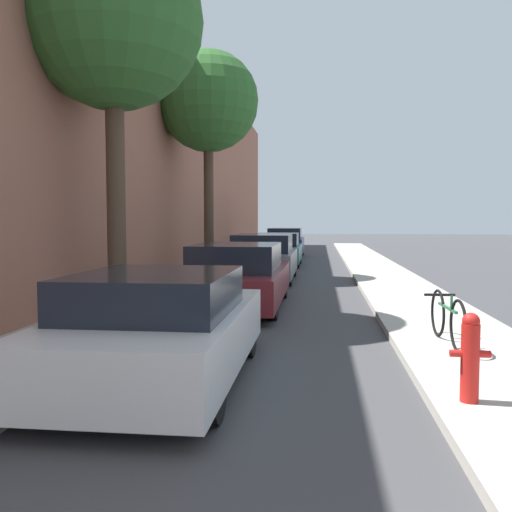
{
  "coord_description": "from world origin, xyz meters",
  "views": [
    {
      "loc": [
        0.83,
        0.11,
        1.84
      ],
      "look_at": [
        -0.39,
        10.57,
        1.16
      ],
      "focal_mm": 38.48,
      "sensor_mm": 36.0,
      "label": 1
    }
  ],
  "objects_px": {
    "parked_car_grey": "(263,258)",
    "fire_hydrant": "(470,356)",
    "street_tree_near": "(113,21)",
    "bicycle": "(447,318)",
    "street_tree_far": "(208,103)",
    "parked_car_navy": "(285,243)",
    "parked_car_white": "(159,328)",
    "parked_car_maroon": "(238,277)",
    "parked_car_teal": "(278,250)"
  },
  "relations": [
    {
      "from": "parked_car_teal",
      "to": "parked_car_navy",
      "type": "bearing_deg",
      "value": 90.48
    },
    {
      "from": "parked_car_white",
      "to": "fire_hydrant",
      "type": "bearing_deg",
      "value": -12.0
    },
    {
      "from": "parked_car_maroon",
      "to": "street_tree_far",
      "type": "xyz_separation_m",
      "value": [
        -1.76,
        5.56,
        4.85
      ]
    },
    {
      "from": "parked_car_navy",
      "to": "bicycle",
      "type": "height_order",
      "value": "parked_car_navy"
    },
    {
      "from": "parked_car_navy",
      "to": "fire_hydrant",
      "type": "relative_size",
      "value": 4.83
    },
    {
      "from": "parked_car_white",
      "to": "parked_car_navy",
      "type": "height_order",
      "value": "parked_car_navy"
    },
    {
      "from": "street_tree_near",
      "to": "fire_hydrant",
      "type": "relative_size",
      "value": 8.21
    },
    {
      "from": "parked_car_white",
      "to": "parked_car_teal",
      "type": "xyz_separation_m",
      "value": [
        0.11,
        16.25,
        0.03
      ]
    },
    {
      "from": "street_tree_far",
      "to": "fire_hydrant",
      "type": "height_order",
      "value": "street_tree_far"
    },
    {
      "from": "parked_car_white",
      "to": "fire_hydrant",
      "type": "xyz_separation_m",
      "value": [
        3.23,
        -0.69,
        -0.05
      ]
    },
    {
      "from": "street_tree_far",
      "to": "bicycle",
      "type": "xyz_separation_m",
      "value": [
        5.25,
        -9.18,
        -5.02
      ]
    },
    {
      "from": "street_tree_far",
      "to": "parked_car_maroon",
      "type": "bearing_deg",
      "value": -72.47
    },
    {
      "from": "parked_car_navy",
      "to": "bicycle",
      "type": "distance_m",
      "value": 20.27
    },
    {
      "from": "street_tree_near",
      "to": "bicycle",
      "type": "bearing_deg",
      "value": -19.93
    },
    {
      "from": "parked_car_grey",
      "to": "parked_car_navy",
      "type": "height_order",
      "value": "parked_car_navy"
    },
    {
      "from": "street_tree_far",
      "to": "parked_car_white",
      "type": "bearing_deg",
      "value": -81.37
    },
    {
      "from": "parked_car_white",
      "to": "parked_car_navy",
      "type": "bearing_deg",
      "value": 89.83
    },
    {
      "from": "parked_car_navy",
      "to": "fire_hydrant",
      "type": "xyz_separation_m",
      "value": [
        3.17,
        -22.45,
        -0.13
      ]
    },
    {
      "from": "parked_car_white",
      "to": "parked_car_grey",
      "type": "bearing_deg",
      "value": 89.51
    },
    {
      "from": "parked_car_maroon",
      "to": "fire_hydrant",
      "type": "xyz_separation_m",
      "value": [
        3.14,
        -6.12,
        -0.09
      ]
    },
    {
      "from": "street_tree_near",
      "to": "parked_car_teal",
      "type": "bearing_deg",
      "value": 80.64
    },
    {
      "from": "street_tree_far",
      "to": "bicycle",
      "type": "distance_m",
      "value": 11.7
    },
    {
      "from": "parked_car_grey",
      "to": "street_tree_near",
      "type": "xyz_separation_m",
      "value": [
        -2.03,
        -6.89,
        4.77
      ]
    },
    {
      "from": "parked_car_maroon",
      "to": "parked_car_teal",
      "type": "height_order",
      "value": "parked_car_maroon"
    },
    {
      "from": "parked_car_teal",
      "to": "parked_car_navy",
      "type": "distance_m",
      "value": 5.51
    },
    {
      "from": "parked_car_navy",
      "to": "street_tree_far",
      "type": "height_order",
      "value": "street_tree_far"
    },
    {
      "from": "parked_car_grey",
      "to": "fire_hydrant",
      "type": "distance_m",
      "value": 11.81
    },
    {
      "from": "parked_car_maroon",
      "to": "street_tree_near",
      "type": "xyz_separation_m",
      "value": [
        -2.03,
        -1.62,
        4.8
      ]
    },
    {
      "from": "parked_car_white",
      "to": "parked_car_teal",
      "type": "height_order",
      "value": "parked_car_teal"
    },
    {
      "from": "parked_car_grey",
      "to": "street_tree_far",
      "type": "relative_size",
      "value": 0.63
    },
    {
      "from": "parked_car_white",
      "to": "fire_hydrant",
      "type": "height_order",
      "value": "parked_car_white"
    },
    {
      "from": "parked_car_white",
      "to": "street_tree_near",
      "type": "xyz_separation_m",
      "value": [
        -1.94,
        3.81,
        4.84
      ]
    },
    {
      "from": "bicycle",
      "to": "parked_car_grey",
      "type": "bearing_deg",
      "value": 108.9
    },
    {
      "from": "parked_car_teal",
      "to": "bicycle",
      "type": "xyz_separation_m",
      "value": [
        3.47,
        -14.45,
        -0.16
      ]
    },
    {
      "from": "parked_car_teal",
      "to": "parked_car_navy",
      "type": "height_order",
      "value": "parked_car_navy"
    },
    {
      "from": "street_tree_near",
      "to": "bicycle",
      "type": "distance_m",
      "value": 7.69
    },
    {
      "from": "fire_hydrant",
      "to": "bicycle",
      "type": "height_order",
      "value": "fire_hydrant"
    },
    {
      "from": "street_tree_far",
      "to": "fire_hydrant",
      "type": "distance_m",
      "value": 13.59
    },
    {
      "from": "parked_car_maroon",
      "to": "parked_car_teal",
      "type": "bearing_deg",
      "value": 89.89
    },
    {
      "from": "parked_car_white",
      "to": "street_tree_far",
      "type": "relative_size",
      "value": 0.57
    },
    {
      "from": "parked_car_grey",
      "to": "fire_hydrant",
      "type": "relative_size",
      "value": 5.16
    },
    {
      "from": "parked_car_grey",
      "to": "parked_car_navy",
      "type": "distance_m",
      "value": 11.07
    },
    {
      "from": "parked_car_grey",
      "to": "parked_car_teal",
      "type": "bearing_deg",
      "value": 89.8
    },
    {
      "from": "fire_hydrant",
      "to": "bicycle",
      "type": "bearing_deg",
      "value": 82.06
    },
    {
      "from": "parked_car_maroon",
      "to": "bicycle",
      "type": "distance_m",
      "value": 5.03
    },
    {
      "from": "parked_car_teal",
      "to": "parked_car_navy",
      "type": "relative_size",
      "value": 0.97
    },
    {
      "from": "parked_car_white",
      "to": "street_tree_far",
      "type": "distance_m",
      "value": 12.14
    },
    {
      "from": "parked_car_maroon",
      "to": "bicycle",
      "type": "height_order",
      "value": "parked_car_maroon"
    },
    {
      "from": "parked_car_grey",
      "to": "bicycle",
      "type": "height_order",
      "value": "parked_car_grey"
    },
    {
      "from": "parked_car_maroon",
      "to": "bicycle",
      "type": "xyz_separation_m",
      "value": [
        3.49,
        -3.62,
        -0.17
      ]
    }
  ]
}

